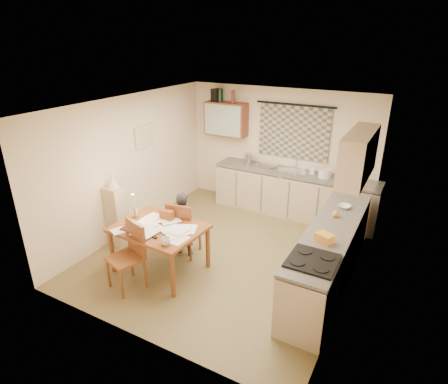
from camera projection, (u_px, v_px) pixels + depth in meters
The scene contains 44 objects.
floor at pixel (227, 252), 6.42m from camera, with size 4.00×4.50×0.02m, color brown.
ceiling at pixel (228, 104), 5.45m from camera, with size 4.00×4.50×0.02m, color white.
wall_back at pixel (279, 149), 7.76m from camera, with size 4.00×0.02×2.50m, color beige.
wall_front at pixel (130, 251), 4.11m from camera, with size 4.00×0.02×2.50m, color beige.
wall_left at pixel (131, 165), 6.83m from camera, with size 0.02×4.50×2.50m, color beige.
wall_right at pixel (359, 211), 5.05m from camera, with size 0.02×4.50×2.50m, color beige.
window_blind at pixel (294, 132), 7.44m from camera, with size 1.45×0.03×1.05m, color #364D78.
curtain_rod at pixel (295, 105), 7.21m from camera, with size 0.04×0.04×1.60m, color black.
wall_cabinet at pixel (226, 119), 7.91m from camera, with size 0.90×0.34×0.70m, color brown.
wall_cabinet_glass at pixel (222, 120), 7.78m from camera, with size 0.84×0.02×0.64m, color #99B2A5.
upper_cabinet_right at pixel (359, 155), 5.34m from camera, with size 0.34×1.30×0.70m, color tan.
framed_print at pixel (145, 136), 6.96m from camera, with size 0.04×0.50×0.40m, color beige.
print_canvas at pixel (146, 136), 6.95m from camera, with size 0.01×0.42×0.32m, color white.
counter_back at pixel (293, 194), 7.61m from camera, with size 3.30×0.62×0.92m.
counter_right at pixel (329, 255), 5.49m from camera, with size 0.62×2.95×0.92m.
stove at pixel (309, 292), 4.68m from camera, with size 0.61×0.61×0.94m.
sink at pixel (292, 174), 7.47m from camera, with size 0.55×0.45×0.10m, color silver.
tap at pixel (296, 163), 7.54m from camera, with size 0.03×0.03×0.28m, color silver.
dish_rack at pixel (267, 166), 7.69m from camera, with size 0.35×0.30×0.06m, color silver.
kettle at pixel (248, 159), 7.84m from camera, with size 0.18×0.18×0.24m, color silver.
mixing_bowl at pixel (325, 173), 7.14m from camera, with size 0.24×0.24×0.16m, color white.
soap_bottle at pixel (312, 169), 7.29m from camera, with size 0.11×0.11×0.20m, color white.
bowl at pixel (344, 207), 5.89m from camera, with size 0.23×0.23×0.05m, color white.
orange_bag at pixel (325, 238), 4.90m from camera, with size 0.22×0.16×0.12m, color gold.
fruit_orange at pixel (335, 214), 5.59m from camera, with size 0.10×0.10×0.10m, color gold.
speaker at pixel (217, 95), 7.83m from camera, with size 0.16×0.20×0.26m, color black.
bottle_green at pixel (220, 95), 7.80m from camera, with size 0.07×0.07×0.26m, color #195926.
bottle_brown at pixel (233, 96), 7.66m from camera, with size 0.07×0.07×0.26m, color brown.
dining_table at pixel (160, 248), 5.82m from camera, with size 1.36×1.07×0.75m.
chair_far at pixel (184, 238), 6.26m from camera, with size 0.50×0.50×0.98m.
chair_near at pixel (128, 268), 5.43m from camera, with size 0.57×0.57×1.00m.
person at pixel (183, 224), 6.17m from camera, with size 0.45×0.33×1.12m, color black.
shelf_stand at pixel (117, 216), 6.50m from camera, with size 0.32×0.30×1.08m, color tan.
lampshade at pixel (112, 181), 6.25m from camera, with size 0.20×0.20×0.22m, color beige.
letter_rack at pixel (167, 215), 5.87m from camera, with size 0.22×0.10×0.16m, color brown.
mug at pixel (166, 241), 5.17m from camera, with size 0.17×0.17×0.11m, color white.
magazine at pixel (124, 226), 5.67m from camera, with size 0.20×0.25×0.02m, color maroon.
book at pixel (134, 223), 5.77m from camera, with size 0.22×0.28×0.02m, color gold.
orange_box at pixel (131, 229), 5.56m from camera, with size 0.12×0.08×0.04m, color gold.
eyeglasses at pixel (154, 237), 5.37m from camera, with size 0.13×0.04×0.02m, color black.
candle_holder at pixel (136, 212), 5.94m from camera, with size 0.06×0.06×0.18m, color silver.
candle at pixel (134, 201), 5.86m from camera, with size 0.02×0.02×0.22m, color white.
candle_flame at pixel (132, 194), 5.78m from camera, with size 0.02×0.02×0.02m, color #FFCC66.
papers at pixel (158, 227), 5.64m from camera, with size 1.19×0.94×0.03m.
Camera 1 is at (2.60, -4.87, 3.43)m, focal length 30.00 mm.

